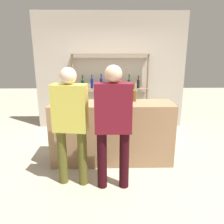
# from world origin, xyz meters

# --- Properties ---
(ground_plane) EXTENTS (16.00, 16.00, 0.00)m
(ground_plane) POSITION_xyz_m (0.00, 0.00, 0.00)
(ground_plane) COLOR #B2A893
(bar_counter) EXTENTS (2.06, 0.59, 1.06)m
(bar_counter) POSITION_xyz_m (0.00, 0.00, 0.53)
(bar_counter) COLOR #997551
(bar_counter) RESTS_ON ground_plane
(back_wall) EXTENTS (3.66, 0.12, 2.80)m
(back_wall) POSITION_xyz_m (0.00, 1.90, 1.40)
(back_wall) COLOR #B2A899
(back_wall) RESTS_ON ground_plane
(back_shelf) EXTENTS (1.85, 0.18, 1.84)m
(back_shelf) POSITION_xyz_m (-0.01, 1.72, 1.20)
(back_shelf) COLOR #897056
(back_shelf) RESTS_ON ground_plane
(counter_bottle_0) EXTENTS (0.09, 0.09, 0.31)m
(counter_bottle_0) POSITION_xyz_m (0.38, 0.13, 1.18)
(counter_bottle_0) COLOR brown
(counter_bottle_0) RESTS_ON bar_counter
(counter_bottle_1) EXTENTS (0.08, 0.08, 0.34)m
(counter_bottle_1) POSITION_xyz_m (-0.71, 0.07, 1.19)
(counter_bottle_1) COLOR black
(counter_bottle_1) RESTS_ON bar_counter
(counter_bottle_2) EXTENTS (0.09, 0.09, 0.36)m
(counter_bottle_2) POSITION_xyz_m (-0.07, 0.01, 1.20)
(counter_bottle_2) COLOR black
(counter_bottle_2) RESTS_ON bar_counter
(counter_bottle_3) EXTENTS (0.09, 0.09, 0.34)m
(counter_bottle_3) POSITION_xyz_m (0.21, -0.10, 1.19)
(counter_bottle_3) COLOR #0F1956
(counter_bottle_3) RESTS_ON bar_counter
(wine_glass) EXTENTS (0.08, 0.08, 0.15)m
(wine_glass) POSITION_xyz_m (-0.44, -0.09, 1.17)
(wine_glass) COLOR silver
(wine_glass) RESTS_ON bar_counter
(cork_jar) EXTENTS (0.13, 0.13, 0.13)m
(cork_jar) POSITION_xyz_m (-0.76, -0.14, 1.12)
(cork_jar) COLOR silver
(cork_jar) RESTS_ON bar_counter
(customer_center) EXTENTS (0.49, 0.23, 1.73)m
(customer_center) POSITION_xyz_m (-0.00, -0.79, 1.01)
(customer_center) COLOR black
(customer_center) RESTS_ON ground_plane
(customer_left) EXTENTS (0.49, 0.27, 1.69)m
(customer_left) POSITION_xyz_m (-0.59, -0.69, 0.99)
(customer_left) COLOR brown
(customer_left) RESTS_ON ground_plane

